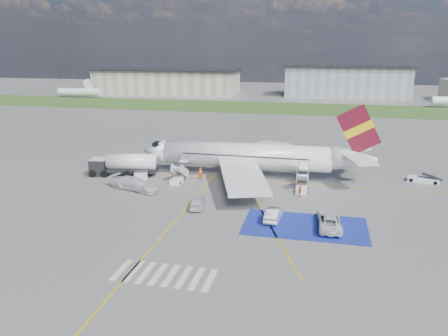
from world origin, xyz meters
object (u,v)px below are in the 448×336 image
Objects in this scene: car_silver_a at (198,202)px; gpu_cart at (141,176)px; fuel_tanker at (124,166)px; belt_loader at (424,180)px; van_white_b at (135,182)px; car_silver_b at (273,214)px; airliner at (256,156)px; van_white_a at (329,218)px.

gpu_cart is at bearing -47.86° from car_silver_a.
fuel_tanker is 2.17× the size of belt_loader.
fuel_tanker is 1.77× the size of van_white_b.
gpu_cart is (3.78, -2.19, -0.78)m from fuel_tanker.
gpu_cart reaches higher than car_silver_b.
airliner is at bearing 0.76° from gpu_cart.
belt_loader is 0.82× the size of van_white_b.
fuel_tanker is 1.96× the size of van_white_a.
belt_loader is at bearing -6.80° from gpu_cart.
van_white_b is at bearing -14.97° from car_silver_b.
car_silver_a is 11.85m from van_white_b.
car_silver_a is at bearing -7.68° from car_silver_b.
fuel_tanker is 19.09m from car_silver_a.
van_white_a is at bearing 161.67° from car_silver_a.
belt_loader is 1.07× the size of car_silver_b.
van_white_b reaches higher than gpu_cart.
car_silver_b is 21.77m from van_white_b.
belt_loader is at bearing -1.23° from fuel_tanker.
van_white_a is at bearing -88.06° from van_white_b.
van_white_a is at bearing -41.25° from gpu_cart.
gpu_cart is at bearing -39.55° from fuel_tanker.
fuel_tanker reaches higher than van_white_a.
van_white_b is (4.63, -6.31, -0.31)m from fuel_tanker.
van_white_a is at bearing 179.51° from car_silver_b.
car_silver_b is at bearing 158.87° from car_silver_a.
gpu_cart is at bearing 28.97° from van_white_b.
gpu_cart is at bearing -25.44° from van_white_a.
van_white_a reaches higher than gpu_cart.
airliner reaches higher than van_white_b.
car_silver_b is 0.76× the size of van_white_b.
van_white_b is (-20.61, 6.99, 0.43)m from car_silver_b.
van_white_a is at bearing -57.38° from airliner.
belt_loader is at bearing -127.45° from van_white_a.
gpu_cart is 0.47× the size of car_silver_b.
van_white_a is (11.19, -17.48, -2.37)m from airliner.
car_silver_a reaches higher than car_silver_b.
belt_loader is (41.95, 8.83, -0.36)m from gpu_cart.
belt_loader is 0.90× the size of van_white_a.
car_silver_b reaches higher than belt_loader.
gpu_cart reaches higher than belt_loader.
fuel_tanker is at bearing -24.02° from car_silver_b.
airliner reaches higher than car_silver_a.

